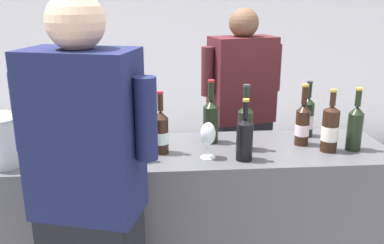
{
  "coord_description": "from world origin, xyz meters",
  "views": [
    {
      "loc": [
        -0.1,
        -2.07,
        1.73
      ],
      "look_at": [
        0.07,
        0.0,
        1.1
      ],
      "focal_mm": 39.49,
      "sensor_mm": 36.0,
      "label": 1
    }
  ],
  "objects_px": {
    "wine_bottle_7": "(211,119)",
    "wine_bottle_10": "(245,138)",
    "wine_bottle_0": "(355,126)",
    "wine_bottle_2": "(60,130)",
    "wine_bottle_11": "(245,127)",
    "wine_bottle_4": "(161,132)",
    "person_guest": "(91,225)",
    "wine_bottle_8": "(330,129)",
    "wine_bottle_5": "(82,128)",
    "wine_bottle_3": "(140,123)",
    "wine_bottle_6": "(131,138)",
    "wine_bottle_1": "(303,124)",
    "person_server": "(240,134)",
    "wine_glass": "(208,135)",
    "wine_bottle_9": "(307,117)"
  },
  "relations": [
    {
      "from": "wine_bottle_0",
      "to": "wine_bottle_8",
      "type": "height_order",
      "value": "wine_bottle_0"
    },
    {
      "from": "wine_bottle_1",
      "to": "wine_bottle_6",
      "type": "bearing_deg",
      "value": -170.23
    },
    {
      "from": "wine_bottle_1",
      "to": "person_guest",
      "type": "relative_size",
      "value": 0.19
    },
    {
      "from": "wine_bottle_4",
      "to": "wine_bottle_7",
      "type": "xyz_separation_m",
      "value": [
        0.27,
        0.14,
        0.02
      ]
    },
    {
      "from": "wine_bottle_6",
      "to": "person_guest",
      "type": "distance_m",
      "value": 0.51
    },
    {
      "from": "wine_bottle_6",
      "to": "person_server",
      "type": "distance_m",
      "value": 1.07
    },
    {
      "from": "wine_bottle_4",
      "to": "person_server",
      "type": "bearing_deg",
      "value": 51.52
    },
    {
      "from": "wine_bottle_2",
      "to": "wine_bottle_3",
      "type": "height_order",
      "value": "wine_bottle_2"
    },
    {
      "from": "wine_bottle_11",
      "to": "wine_bottle_0",
      "type": "bearing_deg",
      "value": -5.2
    },
    {
      "from": "wine_bottle_2",
      "to": "wine_glass",
      "type": "xyz_separation_m",
      "value": [
        0.74,
        -0.15,
        0.0
      ]
    },
    {
      "from": "wine_bottle_3",
      "to": "wine_bottle_7",
      "type": "height_order",
      "value": "wine_bottle_7"
    },
    {
      "from": "wine_bottle_4",
      "to": "wine_bottle_9",
      "type": "height_order",
      "value": "wine_bottle_4"
    },
    {
      "from": "wine_bottle_0",
      "to": "person_server",
      "type": "xyz_separation_m",
      "value": [
        -0.46,
        0.72,
        -0.27
      ]
    },
    {
      "from": "wine_bottle_3",
      "to": "wine_bottle_8",
      "type": "distance_m",
      "value": 1.0
    },
    {
      "from": "wine_bottle_4",
      "to": "person_guest",
      "type": "height_order",
      "value": "person_guest"
    },
    {
      "from": "wine_bottle_11",
      "to": "wine_glass",
      "type": "distance_m",
      "value": 0.23
    },
    {
      "from": "wine_bottle_5",
      "to": "person_server",
      "type": "height_order",
      "value": "person_server"
    },
    {
      "from": "wine_bottle_7",
      "to": "wine_bottle_10",
      "type": "xyz_separation_m",
      "value": [
        0.13,
        -0.27,
        -0.02
      ]
    },
    {
      "from": "wine_bottle_5",
      "to": "person_guest",
      "type": "distance_m",
      "value": 0.65
    },
    {
      "from": "wine_bottle_7",
      "to": "person_server",
      "type": "bearing_deg",
      "value": 63.17
    },
    {
      "from": "wine_bottle_7",
      "to": "wine_bottle_8",
      "type": "relative_size",
      "value": 1.06
    },
    {
      "from": "wine_bottle_0",
      "to": "wine_bottle_3",
      "type": "xyz_separation_m",
      "value": [
        -1.11,
        0.19,
        -0.01
      ]
    },
    {
      "from": "wine_bottle_5",
      "to": "wine_bottle_4",
      "type": "bearing_deg",
      "value": -9.79
    },
    {
      "from": "wine_bottle_0",
      "to": "wine_bottle_5",
      "type": "relative_size",
      "value": 0.97
    },
    {
      "from": "person_server",
      "to": "wine_bottle_9",
      "type": "bearing_deg",
      "value": -59.09
    },
    {
      "from": "wine_bottle_2",
      "to": "wine_bottle_8",
      "type": "bearing_deg",
      "value": -4.15
    },
    {
      "from": "wine_bottle_0",
      "to": "wine_bottle_11",
      "type": "distance_m",
      "value": 0.57
    },
    {
      "from": "wine_bottle_7",
      "to": "wine_bottle_10",
      "type": "distance_m",
      "value": 0.3
    },
    {
      "from": "wine_bottle_0",
      "to": "wine_bottle_2",
      "type": "bearing_deg",
      "value": 176.56
    },
    {
      "from": "wine_bottle_10",
      "to": "wine_bottle_7",
      "type": "bearing_deg",
      "value": 116.06
    },
    {
      "from": "wine_bottle_1",
      "to": "wine_bottle_10",
      "type": "xyz_separation_m",
      "value": [
        -0.35,
        -0.19,
        -0.0
      ]
    },
    {
      "from": "wine_bottle_1",
      "to": "wine_bottle_10",
      "type": "relative_size",
      "value": 1.08
    },
    {
      "from": "wine_bottle_4",
      "to": "wine_bottle_11",
      "type": "height_order",
      "value": "wine_bottle_11"
    },
    {
      "from": "wine_bottle_3",
      "to": "wine_bottle_4",
      "type": "xyz_separation_m",
      "value": [
        0.11,
        -0.16,
        -0.0
      ]
    },
    {
      "from": "wine_bottle_11",
      "to": "wine_bottle_6",
      "type": "bearing_deg",
      "value": -169.46
    },
    {
      "from": "wine_bottle_1",
      "to": "wine_bottle_2",
      "type": "height_order",
      "value": "wine_bottle_2"
    },
    {
      "from": "wine_bottle_5",
      "to": "wine_bottle_7",
      "type": "height_order",
      "value": "wine_bottle_7"
    },
    {
      "from": "wine_bottle_9",
      "to": "wine_glass",
      "type": "height_order",
      "value": "wine_bottle_9"
    },
    {
      "from": "wine_bottle_0",
      "to": "wine_bottle_6",
      "type": "height_order",
      "value": "wine_bottle_0"
    },
    {
      "from": "wine_bottle_6",
      "to": "wine_glass",
      "type": "relative_size",
      "value": 1.61
    },
    {
      "from": "wine_bottle_5",
      "to": "wine_bottle_10",
      "type": "relative_size",
      "value": 1.11
    },
    {
      "from": "wine_bottle_4",
      "to": "wine_bottle_11",
      "type": "relative_size",
      "value": 0.93
    },
    {
      "from": "wine_bottle_5",
      "to": "wine_bottle_1",
      "type": "bearing_deg",
      "value": -0.21
    },
    {
      "from": "wine_bottle_2",
      "to": "wine_bottle_10",
      "type": "bearing_deg",
      "value": -11.35
    },
    {
      "from": "wine_bottle_2",
      "to": "wine_bottle_10",
      "type": "relative_size",
      "value": 1.11
    },
    {
      "from": "wine_bottle_10",
      "to": "wine_bottle_11",
      "type": "bearing_deg",
      "value": 77.72
    },
    {
      "from": "wine_bottle_4",
      "to": "wine_bottle_6",
      "type": "bearing_deg",
      "value": -148.37
    },
    {
      "from": "wine_bottle_11",
      "to": "wine_bottle_10",
      "type": "bearing_deg",
      "value": -102.28
    },
    {
      "from": "wine_bottle_7",
      "to": "person_server",
      "type": "height_order",
      "value": "person_server"
    },
    {
      "from": "wine_bottle_7",
      "to": "wine_bottle_6",
      "type": "bearing_deg",
      "value": -150.65
    }
  ]
}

